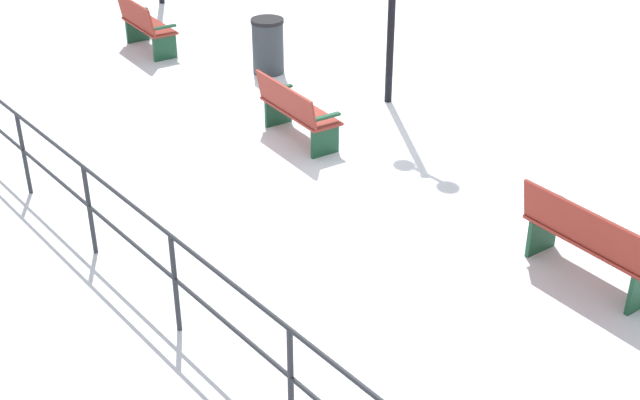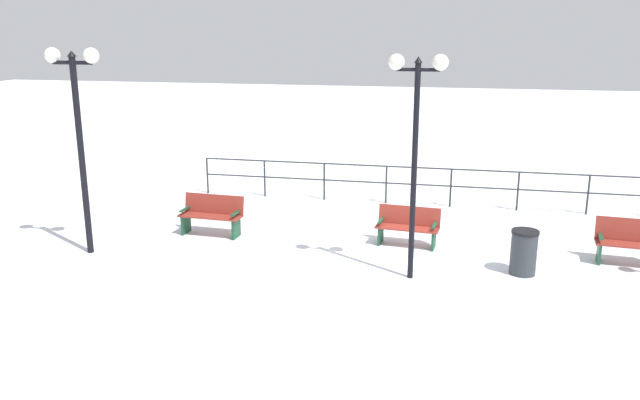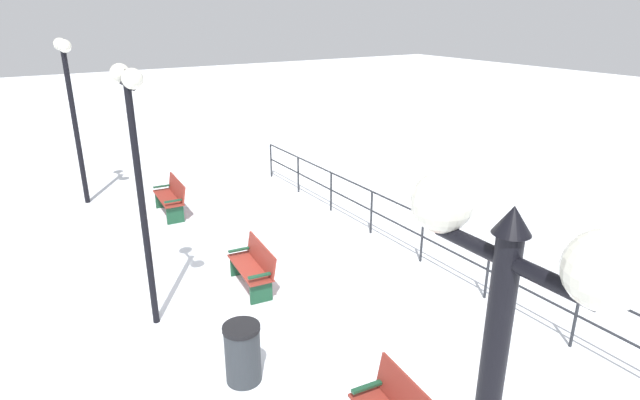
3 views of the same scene
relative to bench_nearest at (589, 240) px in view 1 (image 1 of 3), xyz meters
The scene contains 6 objects.
ground_plane 4.59m from the bench_nearest, 90.40° to the left, with size 80.00×80.00×0.00m, color white.
bench_nearest is the anchor object (origin of this frame).
bench_second 4.57m from the bench_nearest, 92.53° to the left, with size 0.66×1.44×0.86m.
bench_third 9.13m from the bench_nearest, 89.79° to the left, with size 0.65×1.40×0.93m.
waterfront_railing 5.85m from the bench_nearest, 128.75° to the left, with size 0.05×12.32×1.07m.
trash_bin 7.03m from the bench_nearest, 81.25° to the left, with size 0.53×0.53×0.90m.
Camera 1 is at (-6.73, -8.55, 5.06)m, focal length 48.22 mm.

